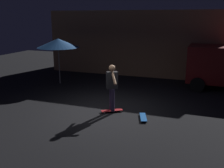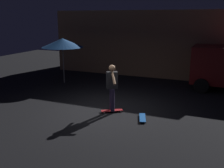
{
  "view_description": "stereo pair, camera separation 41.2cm",
  "coord_description": "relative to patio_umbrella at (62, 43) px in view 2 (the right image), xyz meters",
  "views": [
    {
      "loc": [
        3.32,
        -8.33,
        3.36
      ],
      "look_at": [
        0.27,
        0.06,
        1.05
      ],
      "focal_mm": 41.89,
      "sensor_mm": 36.0,
      "label": 1
    },
    {
      "loc": [
        3.7,
        -8.18,
        3.36
      ],
      "look_at": [
        0.27,
        0.06,
        1.05
      ],
      "focal_mm": 41.89,
      "sensor_mm": 36.0,
      "label": 2
    }
  ],
  "objects": [
    {
      "name": "skateboard_ridden",
      "position": [
        3.99,
        -3.06,
        -2.02
      ],
      "size": [
        0.76,
        0.6,
        0.07
      ],
      "color": "#AD1E23",
      "rests_on": "ground_plane"
    },
    {
      "name": "skateboard_spare",
      "position": [
        5.21,
        -3.31,
        -2.02
      ],
      "size": [
        0.43,
        0.8,
        0.07
      ],
      "color": "#1959B2",
      "rests_on": "ground_plane"
    },
    {
      "name": "patio_umbrella",
      "position": [
        0.0,
        0.0,
        0.0
      ],
      "size": [
        2.1,
        2.1,
        2.3
      ],
      "color": "slate",
      "rests_on": "ground_plane"
    },
    {
      "name": "skater",
      "position": [
        3.99,
        -3.06,
        -1.04
      ],
      "size": [
        0.63,
        0.86,
        1.67
      ],
      "color": "#382D4C",
      "rests_on": "skateboard_ridden"
    },
    {
      "name": "low_building",
      "position": [
        2.97,
        4.51,
        -0.22
      ],
      "size": [
        10.29,
        3.24,
        3.71
      ],
      "color": "#AD7F56",
      "rests_on": "ground_plane"
    },
    {
      "name": "ground_plane",
      "position": [
        3.72,
        -3.12,
        -2.07
      ],
      "size": [
        28.0,
        28.0,
        0.0
      ],
      "primitive_type": "plane",
      "color": "black"
    }
  ]
}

